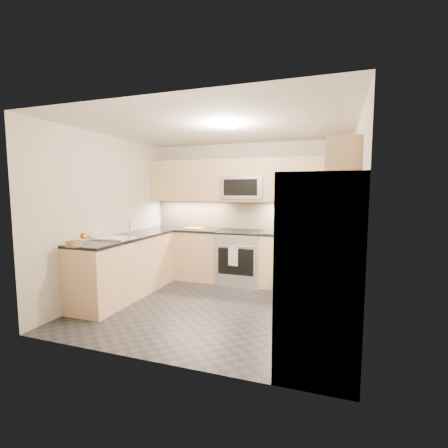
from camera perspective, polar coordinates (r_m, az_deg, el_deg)
floor at (r=4.77m, az=-1.42°, el=-14.29°), size 3.60×3.20×0.00m
ceiling at (r=4.55m, az=-1.50°, el=16.69°), size 3.60×3.20×0.02m
wall_back at (r=6.01m, az=3.90°, el=2.12°), size 3.60×0.02×2.50m
wall_front at (r=3.06m, az=-12.05°, el=-1.75°), size 3.60×0.02×2.50m
wall_left at (r=5.39m, az=-19.67°, el=1.34°), size 0.02×3.20×2.50m
wall_right at (r=4.22m, az=22.10°, el=0.04°), size 0.02×3.20×2.50m
base_cab_back_left at (r=6.22m, az=-6.67°, el=-5.21°), size 1.42×0.60×0.90m
base_cab_back_right at (r=5.64m, az=13.84°, el=-6.51°), size 1.42×0.60×0.90m
base_cab_right at (r=4.51m, az=17.73°, el=-9.81°), size 0.60×1.70×0.90m
base_cab_peninsula at (r=5.33m, az=-16.83°, el=-7.32°), size 0.60×2.00×0.90m
countertop_back_left at (r=6.15m, az=-6.72°, el=-0.91°), size 1.42×0.63×0.04m
countertop_back_right at (r=5.56m, az=13.96°, el=-1.77°), size 1.42×0.63×0.04m
countertop_right at (r=4.40m, az=17.93°, el=-3.90°), size 0.63×1.70×0.04m
countertop_peninsula at (r=5.25m, az=-16.99°, el=-2.32°), size 0.63×2.00×0.04m
upper_cab_back at (r=5.83m, az=3.49°, el=7.66°), size 3.60×0.35×0.75m
upper_cab_right at (r=4.47m, az=19.95°, el=7.82°), size 0.35×1.95×0.75m
backsplash_back at (r=6.01m, az=3.89°, el=1.60°), size 3.60×0.01×0.51m
backsplash_right at (r=4.67m, az=21.74°, el=-0.08°), size 0.01×2.30×0.51m
gas_range at (r=5.81m, az=3.00°, el=-5.92°), size 0.76×0.65×0.91m
range_cooktop at (r=5.74m, az=3.03°, el=-1.42°), size 0.76×0.65×0.03m
oven_door_glass at (r=5.50m, az=2.04°, el=-6.65°), size 0.62×0.02×0.45m
oven_handle at (r=5.43m, az=1.99°, el=-3.91°), size 0.60×0.02×0.02m
microwave at (r=5.81m, az=3.41°, el=6.43°), size 0.76×0.40×0.40m
microwave_door at (r=5.61m, az=2.84°, el=6.45°), size 0.60×0.01×0.28m
refrigerator at (r=3.14m, az=16.46°, el=-8.19°), size 0.70×0.90×1.80m
fridge_handle_left at (r=2.99m, az=9.15°, el=-7.73°), size 0.02×0.02×1.20m
fridge_handle_right at (r=3.33m, az=10.23°, el=-6.31°), size 0.02×0.02×1.20m
sink_basin at (r=5.06m, az=-18.64°, el=-3.13°), size 0.52×0.38×0.16m
faucet at (r=4.88m, az=-16.30°, el=-1.02°), size 0.03×0.03×0.28m
utensil_bowl at (r=5.47m, az=17.72°, el=-1.03°), size 0.34×0.34×0.15m
cutting_board at (r=6.10m, az=-5.20°, el=-0.70°), size 0.39×0.29×0.01m
fruit_basket at (r=4.55m, az=-24.86°, el=-3.15°), size 0.20×0.20×0.07m
fruit_apple at (r=4.65m, az=-23.50°, el=-1.91°), size 0.08×0.08×0.08m
fruit_pear at (r=4.59m, az=-22.64°, el=-1.97°), size 0.07×0.07×0.07m
dish_towel_check at (r=5.46m, az=1.60°, el=-5.69°), size 0.17×0.04×0.32m
fruit_orange at (r=4.57m, az=-23.19°, el=-2.06°), size 0.07×0.07×0.07m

